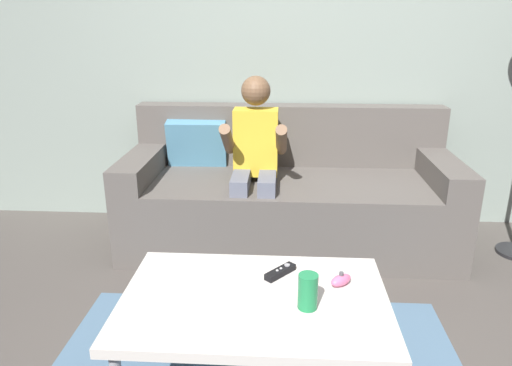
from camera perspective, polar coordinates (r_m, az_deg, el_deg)
The scene contains 7 objects.
wall_back at distance 3.18m, azimuth 6.42°, elevation 17.30°, with size 5.05×0.05×2.50m, color gray.
couch at distance 2.97m, azimuth 3.73°, elevation -1.65°, with size 1.97×0.80×0.82m.
person_seated_on_couch at distance 2.70m, azimuth -0.14°, elevation 2.98°, with size 0.36×0.44×1.04m.
coffee_table at distance 1.71m, azimuth -0.18°, elevation -14.55°, with size 0.92×0.61×0.43m.
game_remote_black_near_edge at distance 1.81m, azimuth 2.94°, elevation -10.59°, with size 0.12×0.13×0.03m.
nunchuk_pink at distance 1.77m, azimuth 10.16°, elevation -11.38°, with size 0.10×0.09×0.05m.
soda_can at distance 1.61m, azimuth 6.24°, elevation -12.79°, with size 0.07×0.07×0.12m, color #1E7F47.
Camera 1 is at (-0.15, -1.39, 1.33)m, focal length 33.36 mm.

